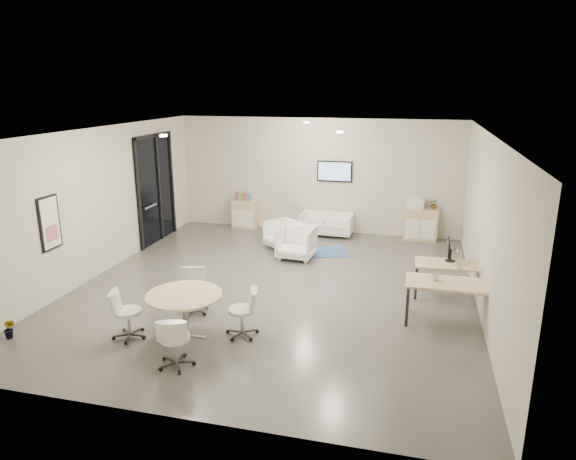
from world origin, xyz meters
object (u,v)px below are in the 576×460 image
(sideboard_left, at_px, (245,214))
(loveseat, at_px, (327,225))
(armchair_left, at_px, (283,233))
(desk_rear, at_px, (450,267))
(round_table, at_px, (184,299))
(sideboard_right, at_px, (420,224))
(desk_front, at_px, (449,287))
(armchair_right, at_px, (296,241))

(sideboard_left, xyz_separation_m, loveseat, (2.47, -0.15, -0.11))
(loveseat, bearing_deg, armchair_left, -118.69)
(sideboard_left, bearing_deg, desk_rear, -35.00)
(round_table, bearing_deg, sideboard_left, 100.45)
(sideboard_right, relative_size, armchair_left, 1.12)
(loveseat, distance_m, round_table, 6.70)
(sideboard_right, bearing_deg, loveseat, -177.16)
(desk_rear, bearing_deg, armchair_left, 147.86)
(desk_rear, bearing_deg, loveseat, 127.24)
(sideboard_right, bearing_deg, desk_front, -84.67)
(sideboard_left, bearing_deg, armchair_right, -48.09)
(sideboard_right, distance_m, loveseat, 2.55)
(round_table, bearing_deg, armchair_left, 86.10)
(sideboard_right, distance_m, desk_front, 5.13)
(sideboard_left, xyz_separation_m, desk_front, (5.49, -5.13, 0.28))
(sideboard_left, distance_m, armchair_left, 2.27)
(loveseat, xyz_separation_m, armchair_left, (-0.88, -1.47, 0.10))
(sideboard_right, height_order, desk_front, sideboard_right)
(loveseat, height_order, desk_rear, desk_rear)
(sideboard_left, distance_m, desk_rear, 6.81)
(armchair_right, height_order, round_table, armchair_right)
(sideboard_right, xyz_separation_m, armchair_left, (-3.43, -1.60, -0.05))
(sideboard_left, height_order, armchair_left, sideboard_left)
(armchair_left, bearing_deg, sideboard_right, 62.47)
(sideboard_left, bearing_deg, loveseat, -3.49)
(desk_rear, height_order, round_table, round_table)
(sideboard_right, distance_m, armchair_left, 3.78)
(armchair_right, bearing_deg, loveseat, 83.94)
(desk_front, bearing_deg, sideboard_left, 136.80)
(sideboard_left, distance_m, loveseat, 2.47)
(sideboard_left, relative_size, round_table, 0.65)
(desk_rear, bearing_deg, armchair_right, 153.47)
(armchair_right, xyz_separation_m, desk_rear, (3.46, -1.55, 0.19))
(armchair_right, distance_m, desk_front, 4.38)
(sideboard_right, relative_size, desk_rear, 0.64)
(sideboard_left, height_order, armchair_right, armchair_right)
(armchair_right, bearing_deg, sideboard_right, 41.84)
(armchair_left, height_order, desk_rear, armchair_left)
(sideboard_left, relative_size, desk_rear, 0.60)
(loveseat, bearing_deg, desk_rear, -48.25)
(sideboard_right, relative_size, armchair_right, 1.02)
(loveseat, distance_m, desk_front, 5.83)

